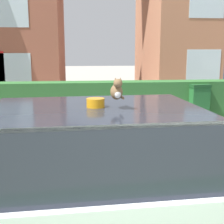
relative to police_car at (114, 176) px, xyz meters
name	(u,v)px	position (x,y,z in m)	size (l,w,h in m)	color
road_strip	(128,178)	(0.41, 1.64, -0.74)	(28.00, 5.72, 0.01)	#424247
garden_hedge	(97,102)	(0.11, 6.03, -0.14)	(12.80, 0.69, 1.22)	#2D662D
police_car	(114,176)	(0.00, 0.00, 0.00)	(4.46, 2.05, 1.66)	black
cat	(117,91)	(0.01, -0.13, 1.02)	(0.16, 0.28, 0.24)	brown
wheelie_bin	(197,102)	(3.16, 5.73, -0.17)	(0.65, 0.70, 1.16)	#23662D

